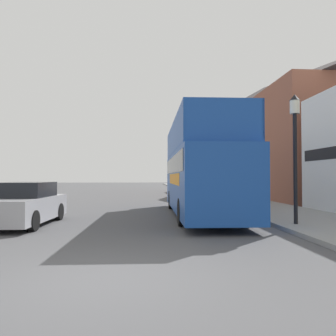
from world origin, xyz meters
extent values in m
plane|color=#4C4C4F|center=(0.00, 21.00, 0.00)|extent=(144.00, 144.00, 0.00)
cube|color=gray|center=(7.11, 18.00, 0.07)|extent=(3.91, 108.00, 0.14)
cube|color=#935642|center=(12.07, 24.59, 3.93)|extent=(6.00, 24.79, 7.85)
pyramid|color=#383333|center=(12.07, 24.59, 9.04)|extent=(6.00, 24.79, 2.37)
cube|color=#19479E|center=(3.23, 8.79, 1.51)|extent=(2.71, 10.36, 2.49)
cube|color=orange|center=(3.22, 8.28, 1.64)|extent=(2.63, 5.73, 0.45)
cube|color=black|center=(3.23, 8.79, 2.26)|extent=(2.72, 9.54, 0.70)
cube|color=#19479E|center=(3.23, 8.79, 2.81)|extent=(2.69, 9.54, 0.10)
cube|color=#19479E|center=(2.03, 8.82, 3.49)|extent=(0.27, 9.49, 1.27)
cube|color=#19479E|center=(4.44, 8.76, 3.49)|extent=(0.27, 9.49, 1.27)
cube|color=#19479E|center=(3.13, 4.08, 3.49)|extent=(2.48, 0.12, 1.27)
cube|color=#19479E|center=(3.32, 12.81, 3.49)|extent=(2.51, 1.50, 1.27)
cylinder|color=black|center=(2.19, 12.01, 0.49)|extent=(0.30, 0.98, 0.98)
cylinder|color=black|center=(4.42, 11.96, 0.49)|extent=(0.30, 0.98, 0.98)
cylinder|color=black|center=(2.05, 5.82, 0.49)|extent=(0.30, 0.98, 0.98)
cylinder|color=black|center=(4.29, 5.78, 0.49)|extent=(0.30, 0.98, 0.98)
cube|color=black|center=(4.08, 17.70, 0.50)|extent=(1.85, 4.02, 0.67)
cube|color=black|center=(4.09, 17.59, 1.07)|extent=(1.55, 1.97, 0.48)
cylinder|color=black|center=(3.26, 18.89, 0.31)|extent=(0.23, 0.63, 0.62)
cylinder|color=black|center=(4.78, 18.96, 0.31)|extent=(0.23, 0.63, 0.62)
cylinder|color=black|center=(3.38, 16.44, 0.31)|extent=(0.23, 0.63, 0.62)
cylinder|color=black|center=(4.90, 16.52, 0.31)|extent=(0.23, 0.63, 0.62)
cube|color=#9E9EA3|center=(-3.51, 6.48, 0.59)|extent=(1.87, 4.46, 0.82)
cube|color=black|center=(-3.51, 6.61, 1.27)|extent=(1.58, 2.17, 0.53)
cylinder|color=black|center=(-2.79, 5.08, 0.33)|extent=(0.23, 0.68, 0.67)
cylinder|color=black|center=(-2.68, 7.81, 0.33)|extent=(0.23, 0.68, 0.67)
cylinder|color=black|center=(-4.24, 7.87, 0.33)|extent=(0.23, 0.68, 0.67)
cylinder|color=black|center=(5.85, 5.15, 2.02)|extent=(0.13, 0.13, 3.75)
cylinder|color=silver|center=(5.85, 5.15, 4.12)|extent=(0.32, 0.32, 0.45)
cone|color=black|center=(5.85, 5.15, 4.45)|extent=(0.35, 0.35, 0.22)
cylinder|color=black|center=(5.53, 14.39, 1.98)|extent=(0.13, 0.13, 3.68)
cylinder|color=silver|center=(5.53, 14.39, 4.04)|extent=(0.32, 0.32, 0.45)
cone|color=black|center=(5.53, 14.39, 4.38)|extent=(0.35, 0.35, 0.22)
cylinder|color=black|center=(5.71, 23.62, 2.24)|extent=(0.13, 0.13, 4.21)
cylinder|color=silver|center=(5.71, 23.62, 4.57)|extent=(0.32, 0.32, 0.45)
cone|color=black|center=(5.71, 23.62, 4.91)|extent=(0.35, 0.35, 0.22)
camera|label=1|loc=(0.73, -5.62, 1.73)|focal=35.00mm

